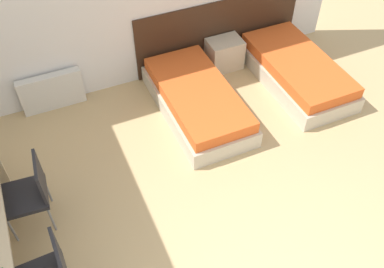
# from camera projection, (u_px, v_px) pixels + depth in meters

# --- Properties ---
(headboard_panel) EXTENTS (2.61, 0.03, 0.99)m
(headboard_panel) POSITION_uv_depth(u_px,v_px,m) (219.00, 31.00, 6.37)
(headboard_panel) COLOR #382316
(headboard_panel) RESTS_ON ground_plane
(bed_near_window) EXTENTS (0.93, 1.88, 0.41)m
(bed_near_window) POSITION_uv_depth(u_px,v_px,m) (197.00, 100.00, 5.75)
(bed_near_window) COLOR beige
(bed_near_window) RESTS_ON ground_plane
(bed_near_door) EXTENTS (0.93, 1.88, 0.41)m
(bed_near_door) POSITION_uv_depth(u_px,v_px,m) (296.00, 71.00, 6.19)
(bed_near_door) COLOR beige
(bed_near_door) RESTS_ON ground_plane
(nightstand) EXTENTS (0.51, 0.37, 0.47)m
(nightstand) POSITION_uv_depth(u_px,v_px,m) (224.00, 54.00, 6.42)
(nightstand) COLOR beige
(nightstand) RESTS_ON ground_plane
(radiator) EXTENTS (0.84, 0.12, 0.53)m
(radiator) POSITION_uv_depth(u_px,v_px,m) (52.00, 92.00, 5.77)
(radiator) COLOR silver
(radiator) RESTS_ON ground_plane
(chair_near_laptop) EXTENTS (0.49, 0.49, 0.88)m
(chair_near_laptop) POSITION_uv_depth(u_px,v_px,m) (30.00, 191.00, 4.35)
(chair_near_laptop) COLOR #232328
(chair_near_laptop) RESTS_ON ground_plane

